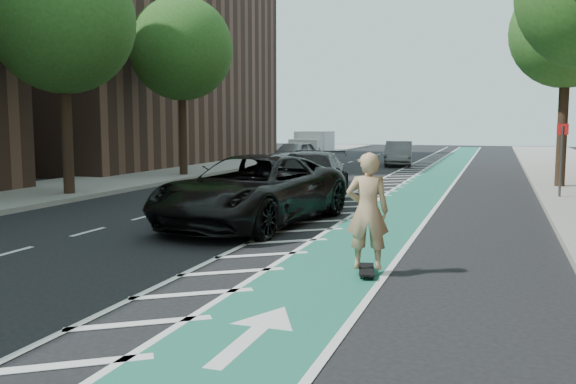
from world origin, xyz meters
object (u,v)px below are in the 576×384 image
at_px(barrel_a, 166,207).
at_px(suv_near, 253,190).
at_px(suv_far, 308,177).
at_px(skateboarder, 367,211).

bearing_deg(barrel_a, suv_near, 10.96).
xyz_separation_m(suv_far, barrel_a, (-2.20, -5.04, -0.38)).
distance_m(skateboarder, suv_far, 9.45).
bearing_deg(suv_near, skateboarder, -39.99).
distance_m(suv_near, suv_far, 4.61).
xyz_separation_m(suv_near, suv_far, (0.00, 4.61, -0.07)).
height_order(skateboarder, barrel_a, skateboarder).
xyz_separation_m(skateboarder, suv_far, (-3.70, 8.69, -0.29)).
distance_m(skateboarder, barrel_a, 6.97).
height_order(suv_near, barrel_a, suv_near).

